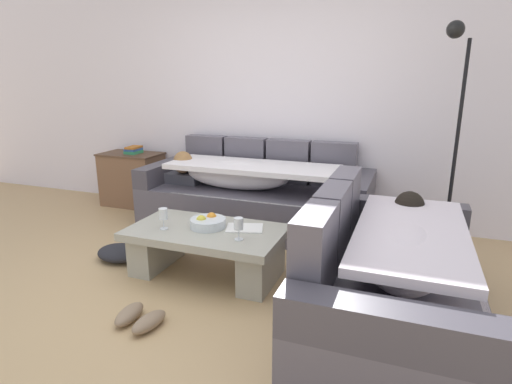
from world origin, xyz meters
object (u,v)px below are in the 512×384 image
(side_cabinet, at_px, (133,179))
(pair_of_shoes, at_px, (139,318))
(open_magazine, at_px, (245,228))
(book_stack_on_cabinet, at_px, (134,150))
(wine_glass_near_left, at_px, (163,215))
(crumpled_garment, at_px, (120,253))
(wine_glass_near_right, at_px, (239,225))
(couch_along_wall, at_px, (252,196))
(coffee_table, at_px, (207,246))
(fruit_bowl, at_px, (208,222))
(couch_near_window, at_px, (390,282))
(floor_lamp, at_px, (452,126))

(side_cabinet, bearing_deg, pair_of_shoes, -53.03)
(open_magazine, bearing_deg, book_stack_on_cabinet, 129.36)
(wine_glass_near_left, height_order, crumpled_garment, wine_glass_near_left)
(wine_glass_near_right, relative_size, open_magazine, 0.59)
(couch_along_wall, xyz_separation_m, side_cabinet, (-1.66, 0.23, -0.01))
(couch_along_wall, xyz_separation_m, wine_glass_near_left, (-0.24, -1.28, 0.16))
(pair_of_shoes, bearing_deg, coffee_table, 84.33)
(side_cabinet, xyz_separation_m, book_stack_on_cabinet, (0.04, 0.00, 0.36))
(book_stack_on_cabinet, bearing_deg, side_cabinet, -173.96)
(coffee_table, xyz_separation_m, open_magazine, (0.28, 0.11, 0.15))
(side_cabinet, xyz_separation_m, pair_of_shoes, (1.64, -2.18, -0.28))
(wine_glass_near_left, bearing_deg, fruit_bowl, 28.06)
(wine_glass_near_right, xyz_separation_m, crumpled_garment, (-1.16, 0.10, -0.44))
(couch_near_window, xyz_separation_m, wine_glass_near_right, (-1.06, 0.20, 0.16))
(floor_lamp, relative_size, crumpled_garment, 4.88)
(book_stack_on_cabinet, bearing_deg, coffee_table, -39.77)
(coffee_table, relative_size, open_magazine, 4.29)
(book_stack_on_cabinet, bearing_deg, couch_near_window, -29.21)
(coffee_table, distance_m, book_stack_on_cabinet, 2.22)
(wine_glass_near_left, height_order, book_stack_on_cabinet, book_stack_on_cabinet)
(couch_near_window, xyz_separation_m, open_magazine, (-1.11, 0.43, 0.05))
(couch_near_window, xyz_separation_m, pair_of_shoes, (-1.46, -0.47, -0.29))
(coffee_table, relative_size, wine_glass_near_right, 7.23)
(side_cabinet, bearing_deg, crumpled_garment, -57.77)
(floor_lamp, bearing_deg, open_magazine, -143.55)
(couch_along_wall, bearing_deg, wine_glass_near_left, -100.63)
(wine_glass_near_right, distance_m, pair_of_shoes, 0.90)
(wine_glass_near_right, height_order, side_cabinet, side_cabinet)
(couch_near_window, xyz_separation_m, crumpled_garment, (-2.22, 0.30, -0.27))
(open_magazine, bearing_deg, couch_along_wall, 90.70)
(wine_glass_near_right, bearing_deg, coffee_table, 159.97)
(coffee_table, height_order, wine_glass_near_left, wine_glass_near_left)
(wine_glass_near_right, bearing_deg, book_stack_on_cabinet, 142.90)
(book_stack_on_cabinet, relative_size, crumpled_garment, 0.55)
(wine_glass_near_left, distance_m, floor_lamp, 2.50)
(fruit_bowl, bearing_deg, side_cabinet, 141.83)
(wine_glass_near_right, bearing_deg, crumpled_garment, 175.10)
(wine_glass_near_left, bearing_deg, wine_glass_near_right, -0.21)
(couch_along_wall, height_order, coffee_table, couch_along_wall)
(pair_of_shoes, bearing_deg, crumpled_garment, 134.31)
(floor_lamp, bearing_deg, fruit_bowl, -146.73)
(book_stack_on_cabinet, bearing_deg, couch_along_wall, -8.17)
(couch_along_wall, distance_m, book_stack_on_cabinet, 1.66)
(couch_near_window, height_order, floor_lamp, floor_lamp)
(pair_of_shoes, bearing_deg, couch_near_window, 17.91)
(couch_along_wall, distance_m, wine_glass_near_left, 1.31)
(wine_glass_near_right, relative_size, side_cabinet, 0.23)
(wine_glass_near_left, relative_size, open_magazine, 0.59)
(book_stack_on_cabinet, xyz_separation_m, crumpled_garment, (0.84, -1.41, -0.62))
(pair_of_shoes, bearing_deg, floor_lamp, 47.41)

